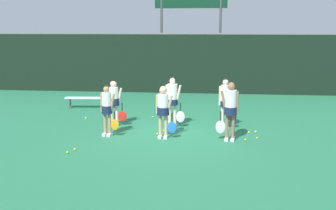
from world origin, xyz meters
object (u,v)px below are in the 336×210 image
bench_courtside (88,99)px  tennis_ball_6 (257,138)px  tennis_ball_0 (67,152)px  tennis_ball_4 (157,134)px  tennis_ball_5 (153,117)px  tennis_ball_9 (164,130)px  player_1 (163,107)px  player_4 (173,98)px  tennis_ball_3 (245,140)px  player_5 (225,100)px  player_3 (114,99)px  tennis_ball_7 (256,132)px  player_0 (107,107)px  scoreboard (191,3)px  tennis_ball_1 (75,149)px  player_2 (230,106)px  tennis_ball_8 (249,132)px  tennis_ball_2 (86,118)px

bench_courtside → tennis_ball_6: size_ratio=30.16×
tennis_ball_0 → tennis_ball_4: tennis_ball_0 is taller
tennis_ball_5 → tennis_ball_9: tennis_ball_5 is taller
player_1 → tennis_ball_6: 3.07m
player_4 → tennis_ball_3: bearing=-26.8°
player_5 → tennis_ball_5: size_ratio=25.47×
tennis_ball_0 → tennis_ball_4: bearing=43.3°
player_3 → tennis_ball_3: size_ratio=23.90×
bench_courtside → tennis_ball_7: size_ratio=27.84×
player_0 → tennis_ball_4: size_ratio=24.30×
bench_courtside → tennis_ball_4: (3.47, -3.86, -0.37)m
bench_courtside → tennis_ball_7: (6.66, -3.25, -0.37)m
scoreboard → player_3: (-2.24, -8.91, -3.70)m
scoreboard → tennis_ball_9: (-0.42, -9.48, -4.62)m
tennis_ball_5 → scoreboard: bearing=82.0°
tennis_ball_1 → tennis_ball_6: (5.27, 1.67, -0.00)m
player_1 → player_3: 2.34m
player_1 → tennis_ball_3: 2.71m
player_2 → tennis_ball_6: size_ratio=27.69×
tennis_ball_8 → player_2: bearing=-127.3°
bench_courtside → tennis_ball_8: bench_courtside is taller
tennis_ball_4 → tennis_ball_3: bearing=-7.5°
scoreboard → tennis_ball_3: 11.55m
scoreboard → player_5: scoreboard is taller
tennis_ball_8 → tennis_ball_5: bearing=151.2°
player_2 → tennis_ball_7: 1.70m
tennis_ball_3 → tennis_ball_1: bearing=-163.6°
player_5 → tennis_ball_1: 5.25m
scoreboard → tennis_ball_7: 10.78m
bench_courtside → tennis_ball_5: (2.99, -1.48, -0.37)m
scoreboard → tennis_ball_0: bearing=-103.1°
tennis_ball_5 → tennis_ball_8: 3.91m
tennis_ball_8 → player_5: bearing=144.9°
tennis_ball_2 → tennis_ball_4: bearing=-33.0°
tennis_ball_7 → tennis_ball_3: bearing=-113.2°
player_5 → tennis_ball_6: player_5 is taller
player_3 → tennis_ball_1: (-0.46, -2.89, -0.92)m
bench_courtside → tennis_ball_7: bench_courtside is taller
tennis_ball_2 → tennis_ball_1: bearing=-77.2°
bench_courtside → tennis_ball_9: (3.64, -3.35, -0.37)m
tennis_ball_6 → tennis_ball_9: bearing=167.8°
bench_courtside → tennis_ball_1: (1.35, -5.67, -0.37)m
tennis_ball_2 → tennis_ball_6: bearing=-18.6°
player_0 → tennis_ball_8: 4.67m
scoreboard → tennis_ball_4: scoreboard is taller
tennis_ball_2 → tennis_ball_9: (3.14, -1.42, -0.00)m
bench_courtside → tennis_ball_2: bench_courtside is taller
player_0 → player_1: (1.80, -0.07, 0.04)m
player_4 → tennis_ball_0: player_4 is taller
player_0 → tennis_ball_5: player_0 is taller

